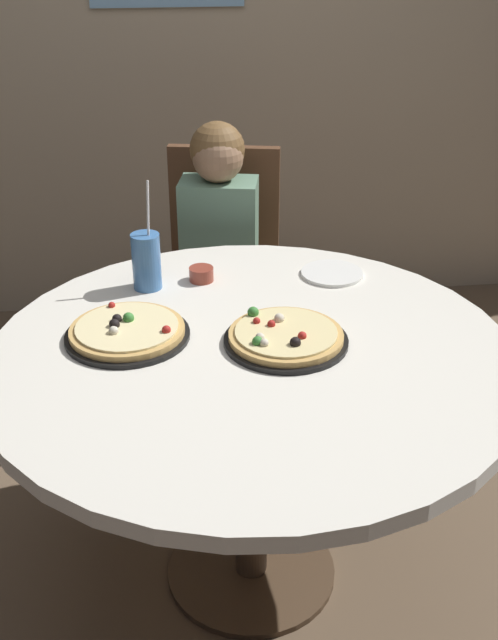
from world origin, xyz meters
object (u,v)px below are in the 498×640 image
(pizza_veggie, at_px, (285,337))
(plate_small, at_px, (332,273))
(dining_table, at_px, (251,379))
(chair_wooden, at_px, (223,266))
(pizza_cheese, at_px, (127,332))
(soda_cup, at_px, (146,261))
(diner_child, at_px, (218,299))
(sauce_bowl, at_px, (201,274))

(pizza_veggie, height_order, plate_small, pizza_veggie)
(dining_table, relative_size, chair_wooden, 1.36)
(pizza_cheese, bearing_deg, dining_table, -16.51)
(pizza_veggie, xyz_separation_m, plate_small, (0.20, 0.38, -0.01))
(soda_cup, bearing_deg, plate_small, 1.93)
(dining_table, height_order, plate_small, plate_small)
(chair_wooden, xyz_separation_m, soda_cup, (-0.26, -0.61, 0.30))
(diner_child, bearing_deg, plate_small, -53.93)
(soda_cup, bearing_deg, pizza_cheese, -100.83)
(pizza_veggie, relative_size, pizza_cheese, 0.99)
(pizza_veggie, distance_m, plate_small, 0.43)
(pizza_cheese, xyz_separation_m, plate_small, (0.59, 0.30, -0.01))
(chair_wooden, bearing_deg, soda_cup, -113.46)
(pizza_veggie, bearing_deg, chair_wooden, 93.94)
(dining_table, height_order, diner_child, diner_child)
(diner_child, relative_size, sauce_bowl, 15.46)
(chair_wooden, height_order, pizza_cheese, chair_wooden)
(chair_wooden, bearing_deg, pizza_veggie, -86.06)
(soda_cup, bearing_deg, sauce_bowl, 10.11)
(sauce_bowl, bearing_deg, diner_child, 78.99)
(dining_table, xyz_separation_m, diner_child, (-0.02, 0.80, -0.18))
(soda_cup, bearing_deg, dining_table, -56.44)
(soda_cup, height_order, plate_small, soda_cup)
(pizza_cheese, height_order, sauce_bowl, pizza_cheese)
(diner_child, height_order, plate_small, diner_child)
(pizza_veggie, relative_size, soda_cup, 1.00)
(chair_wooden, relative_size, diner_child, 0.88)
(dining_table, distance_m, diner_child, 0.82)
(diner_child, xyz_separation_m, sauce_bowl, (-0.08, -0.40, 0.29))
(dining_table, height_order, soda_cup, soda_cup)
(diner_child, height_order, sauce_bowl, diner_child)
(pizza_cheese, bearing_deg, chair_wooden, 70.34)
(pizza_cheese, relative_size, soda_cup, 1.01)
(chair_wooden, bearing_deg, diner_child, -100.65)
(pizza_cheese, bearing_deg, soda_cup, 79.17)
(chair_wooden, bearing_deg, plate_small, -65.69)
(dining_table, xyz_separation_m, pizza_cheese, (-0.30, 0.09, 0.11))
(chair_wooden, relative_size, soda_cup, 3.09)
(sauce_bowl, relative_size, plate_small, 0.39)
(plate_small, bearing_deg, soda_cup, -178.07)
(dining_table, relative_size, pizza_veggie, 4.21)
(diner_child, height_order, pizza_veggie, diner_child)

